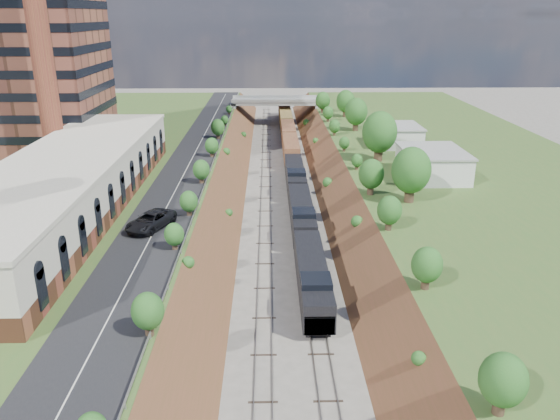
{
  "coord_description": "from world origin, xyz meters",
  "views": [
    {
      "loc": [
        -2.01,
        -29.73,
        29.08
      ],
      "look_at": [
        -0.64,
        34.29,
        6.0
      ],
      "focal_mm": 35.0,
      "sensor_mm": 36.0,
      "label": 1
    }
  ],
  "objects": [
    {
      "name": "platform_left",
      "position": [
        -33.0,
        60.0,
        2.5
      ],
      "size": [
        44.0,
        180.0,
        5.0
      ],
      "primitive_type": "cube",
      "color": "#3A5E27",
      "rests_on": "ground"
    },
    {
      "name": "platform_right",
      "position": [
        33.0,
        60.0,
        2.5
      ],
      "size": [
        44.0,
        180.0,
        5.0
      ],
      "primitive_type": "cube",
      "color": "#3A5E27",
      "rests_on": "ground"
    },
    {
      "name": "embankment_left",
      "position": [
        -11.0,
        60.0,
        0.0
      ],
      "size": [
        10.0,
        180.0,
        10.0
      ],
      "primitive_type": "cube",
      "rotation": [
        0.0,
        0.79,
        0.0
      ],
      "color": "brown",
      "rests_on": "ground"
    },
    {
      "name": "embankment_right",
      "position": [
        11.0,
        60.0,
        0.0
      ],
      "size": [
        10.0,
        180.0,
        10.0
      ],
      "primitive_type": "cube",
      "rotation": [
        0.0,
        0.79,
        0.0
      ],
      "color": "brown",
      "rests_on": "ground"
    },
    {
      "name": "rail_left_track",
      "position": [
        -2.6,
        60.0,
        0.09
      ],
      "size": [
        1.58,
        180.0,
        0.18
      ],
      "primitive_type": "cube",
      "color": "gray",
      "rests_on": "ground"
    },
    {
      "name": "rail_right_track",
      "position": [
        2.6,
        60.0,
        0.09
      ],
      "size": [
        1.58,
        180.0,
        0.18
      ],
      "primitive_type": "cube",
      "color": "gray",
      "rests_on": "ground"
    },
    {
      "name": "road",
      "position": [
        -15.5,
        60.0,
        5.05
      ],
      "size": [
        8.0,
        180.0,
        0.1
      ],
      "primitive_type": "cube",
      "color": "black",
      "rests_on": "platform_left"
    },
    {
      "name": "guardrail",
      "position": [
        -11.4,
        59.8,
        5.55
      ],
      "size": [
        0.1,
        171.0,
        0.7
      ],
      "color": "#99999E",
      "rests_on": "platform_left"
    },
    {
      "name": "commercial_building",
      "position": [
        -28.0,
        38.0,
        8.51
      ],
      "size": [
        14.3,
        62.3,
        7.0
      ],
      "color": "brown",
      "rests_on": "platform_left"
    },
    {
      "name": "smokestack",
      "position": [
        -36.0,
        56.0,
        25.0
      ],
      "size": [
        3.2,
        3.2,
        40.0
      ],
      "primitive_type": "cylinder",
      "color": "brown",
      "rests_on": "platform_left"
    },
    {
      "name": "overpass",
      "position": [
        0.0,
        122.0,
        4.92
      ],
      "size": [
        24.5,
        8.3,
        7.4
      ],
      "color": "gray",
      "rests_on": "ground"
    },
    {
      "name": "white_building_near",
      "position": [
        23.5,
        52.0,
        7.0
      ],
      "size": [
        9.0,
        12.0,
        4.0
      ],
      "primitive_type": "cube",
      "color": "silver",
      "rests_on": "platform_right"
    },
    {
      "name": "white_building_far",
      "position": [
        23.0,
        74.0,
        6.8
      ],
      "size": [
        8.0,
        10.0,
        3.6
      ],
      "primitive_type": "cube",
      "color": "silver",
      "rests_on": "platform_right"
    },
    {
      "name": "tree_right_large",
      "position": [
        17.0,
        40.0,
        9.38
      ],
      "size": [
        5.25,
        5.25,
        7.61
      ],
      "color": "#473323",
      "rests_on": "platform_right"
    },
    {
      "name": "tree_left_crest",
      "position": [
        -11.8,
        20.0,
        7.04
      ],
      "size": [
        2.45,
        2.45,
        3.55
      ],
      "color": "#473323",
      "rests_on": "platform_left"
    },
    {
      "name": "freight_train",
      "position": [
        2.6,
        78.41,
        2.61
      ],
      "size": [
        3.1,
        124.75,
        4.62
      ],
      "color": "black",
      "rests_on": "ground"
    },
    {
      "name": "suv",
      "position": [
        -16.01,
        30.69,
        6.08
      ],
      "size": [
        5.87,
        7.78,
        1.96
      ],
      "primitive_type": "imported",
      "rotation": [
        0.0,
        0.0,
        -0.42
      ],
      "color": "black",
      "rests_on": "road"
    }
  ]
}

